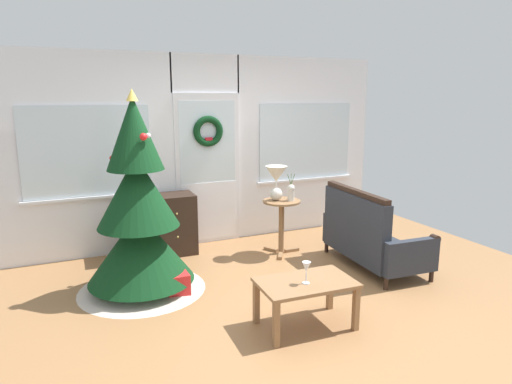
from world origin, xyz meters
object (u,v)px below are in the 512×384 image
side_table (281,216)px  dresser_cabinet (159,226)px  wine_glass (306,268)px  coffee_table (306,288)px  settee_sofa (368,237)px  flower_vase (291,192)px  table_lamp (276,178)px  christmas_tree (139,220)px  gift_box (177,284)px

side_table → dresser_cabinet: bearing=157.7°
dresser_cabinet → wine_glass: 2.54m
coffee_table → side_table: bearing=69.1°
settee_sofa → flower_vase: flower_vase is taller
table_lamp → coffee_table: size_ratio=0.51×
flower_vase → side_table: bearing=149.0°
dresser_cabinet → christmas_tree: bearing=-112.7°
christmas_tree → coffee_table: christmas_tree is taller
christmas_tree → wine_glass: bearing=-51.2°
dresser_cabinet → side_table: size_ratio=1.28×
settee_sofa → gift_box: 2.30m
christmas_tree → settee_sofa: christmas_tree is taller
table_lamp → flower_vase: size_ratio=1.26×
christmas_tree → side_table: christmas_tree is taller
christmas_tree → coffee_table: bearing=-49.7°
dresser_cabinet → side_table: dresser_cabinet is taller
settee_sofa → wine_glass: 1.75m
flower_vase → gift_box: size_ratio=1.52×
christmas_tree → settee_sofa: (2.59, -0.44, -0.38)m
side_table → gift_box: side_table is taller
coffee_table → gift_box: bearing=128.3°
dresser_cabinet → settee_sofa: settee_sofa is taller
dresser_cabinet → gift_box: dresser_cabinet is taller
table_lamp → gift_box: table_lamp is taller
coffee_table → gift_box: 1.43m
christmas_tree → table_lamp: size_ratio=4.74×
christmas_tree → wine_glass: 1.85m
side_table → flower_vase: 0.34m
christmas_tree → dresser_cabinet: size_ratio=2.29×
table_lamp → gift_box: size_ratio=1.91×
christmas_tree → table_lamp: christmas_tree is taller
side_table → coffee_table: size_ratio=0.82×
coffee_table → wine_glass: wine_glass is taller
settee_sofa → table_lamp: table_lamp is taller
christmas_tree → wine_glass: size_ratio=10.68×
table_lamp → coffee_table: (-0.62, -1.83, -0.63)m
table_lamp → flower_vase: (0.16, -0.10, -0.17)m
wine_glass → gift_box: 1.49m
side_table → gift_box: 1.74m
settee_sofa → wine_glass: (-1.43, -0.99, 0.20)m
table_lamp → flower_vase: bearing=-32.0°
dresser_cabinet → gift_box: (-0.11, -1.28, -0.27)m
dresser_cabinet → side_table: bearing=-22.3°
gift_box → christmas_tree: bearing=136.7°
coffee_table → table_lamp: bearing=71.2°
coffee_table → wine_glass: bearing=-119.4°
christmas_tree → dresser_cabinet: (0.42, 0.99, -0.37)m
wine_glass → christmas_tree: bearing=128.8°
settee_sofa → table_lamp: (-0.78, 0.88, 0.62)m
dresser_cabinet → wine_glass: bearing=-73.1°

